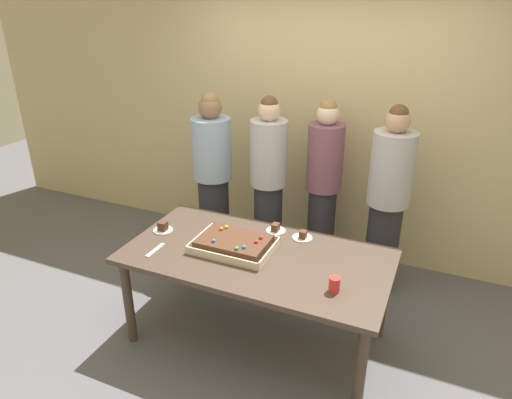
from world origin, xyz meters
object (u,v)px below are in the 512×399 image
Objects in this scene: party_table at (257,263)px; plated_slice_near_right at (303,236)px; person_green_shirt_behind at (323,186)px; cake_server_utensil at (155,250)px; person_serving_front at (268,184)px; person_left_edge_reaching at (213,177)px; sheet_cake at (234,244)px; person_striped_tie_right at (388,200)px; plated_slice_near_left at (163,228)px; drink_cup_nearest at (334,285)px; plated_slice_far_left at (276,229)px.

plated_slice_near_right is at bearing 56.46° from party_table.
person_green_shirt_behind is at bearing 95.86° from plated_slice_near_right.
cake_server_utensil is 1.30m from person_serving_front.
person_left_edge_reaching is at bearing -61.82° from person_green_shirt_behind.
sheet_cake is 0.34× the size of person_striped_tie_right.
plated_slice_near_left is 1.50× the size of drink_cup_nearest.
person_striped_tie_right is 1.60m from person_left_edge_reaching.
party_table is at bearing -123.54° from plated_slice_near_right.
drink_cup_nearest reaches higher than plated_slice_near_right.
drink_cup_nearest is at bearing 30.04° from person_serving_front.
person_serving_front is 0.55m from person_left_edge_reaching.
plated_slice_near_left is 0.09× the size of person_serving_front.
person_green_shirt_behind is at bearing -60.59° from person_striped_tie_right.
person_striped_tie_right is (0.59, -0.11, 0.01)m from person_green_shirt_behind.
cake_server_utensil is 0.12× the size of person_striped_tie_right.
plated_slice_far_left is 1.02m from person_striped_tie_right.
person_green_shirt_behind is 0.60m from person_striped_tie_right.
person_green_shirt_behind is at bearing 108.84° from drink_cup_nearest.
party_table is 12.55× the size of plated_slice_near_left.
sheet_cake reaches higher than drink_cup_nearest.
person_serving_front is 1.02× the size of person_green_shirt_behind.
person_serving_front reaches higher than plated_slice_near_right.
person_green_shirt_behind reaches higher than drink_cup_nearest.
plated_slice_near_right is 0.68m from drink_cup_nearest.
cake_server_utensil is 1.66m from person_green_shirt_behind.
drink_cup_nearest reaches higher than party_table.
plated_slice_far_left is (-0.00, 0.37, 0.10)m from party_table.
plated_slice_far_left is (0.80, 0.35, -0.01)m from plated_slice_near_left.
sheet_cake is at bearing -2.04° from plated_slice_near_left.
plated_slice_near_left is 1.08m from plated_slice_near_right.
person_serving_front is at bearing 63.07° from plated_slice_near_left.
person_green_shirt_behind is (0.14, 1.18, 0.18)m from party_table.
cake_server_utensil is at bearing -27.40° from person_left_edge_reaching.
person_serving_front is at bearing 73.25° from cake_server_utensil.
drink_cup_nearest is at bearing 34.02° from person_green_shirt_behind.
drink_cup_nearest is (1.42, -0.23, 0.02)m from plated_slice_near_left.
person_striped_tie_right is (0.73, 1.07, 0.19)m from party_table.
plated_slice_near_right is at bearing 17.34° from plated_slice_near_left.
plated_slice_near_left is 0.75× the size of cake_server_utensil.
person_left_edge_reaching reaches higher than drink_cup_nearest.
person_left_edge_reaching reaches higher than sheet_cake.
plated_slice_near_right is 0.09× the size of person_green_shirt_behind.
person_striped_tie_right reaches higher than plated_slice_near_left.
person_left_edge_reaching is (-0.69, 0.95, 0.06)m from sheet_cake.
sheet_cake is at bearing -115.84° from plated_slice_far_left.
plated_slice_near_left is 1.50m from person_green_shirt_behind.
plated_slice_near_left is 1.86m from person_striped_tie_right.
person_green_shirt_behind is at bearing 67.07° from person_left_edge_reaching.
person_serving_front is at bearing 117.01° from plated_slice_far_left.
person_green_shirt_behind is at bearing 50.79° from plated_slice_near_left.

